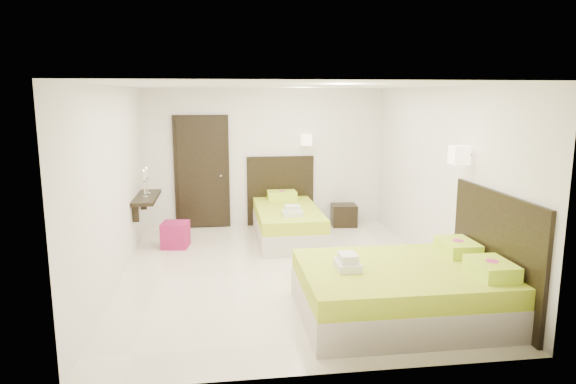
{
  "coord_description": "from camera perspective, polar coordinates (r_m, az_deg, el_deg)",
  "views": [
    {
      "loc": [
        -0.88,
        -6.91,
        2.48
      ],
      "look_at": [
        0.1,
        0.3,
        1.1
      ],
      "focal_mm": 32.0,
      "sensor_mm": 36.0,
      "label": 1
    }
  ],
  "objects": [
    {
      "name": "bed_single",
      "position": [
        9.01,
        -0.1,
        -3.14
      ],
      "size": [
        1.28,
        2.13,
        1.76
      ],
      "color": "beige",
      "rests_on": "ground"
    },
    {
      "name": "bed_double",
      "position": [
        6.05,
        13.18,
        -10.33
      ],
      "size": [
        2.26,
        1.92,
        1.86
      ],
      "color": "beige",
      "rests_on": "ground"
    },
    {
      "name": "nightstand",
      "position": [
        9.93,
        6.23,
        -2.57
      ],
      "size": [
        0.49,
        0.45,
        0.41
      ],
      "primitive_type": "cube",
      "rotation": [
        0.0,
        0.0,
        -0.07
      ],
      "color": "black",
      "rests_on": "ground"
    },
    {
      "name": "door",
      "position": [
        9.71,
        -9.54,
        2.13
      ],
      "size": [
        1.02,
        0.15,
        2.14
      ],
      "color": "black",
      "rests_on": "ground"
    },
    {
      "name": "console_shelf",
      "position": [
        8.75,
        -15.51,
        -0.62
      ],
      "size": [
        0.35,
        1.2,
        0.78
      ],
      "color": "black",
      "rests_on": "ground"
    },
    {
      "name": "ottoman",
      "position": [
        8.7,
        -12.4,
        -4.65
      ],
      "size": [
        0.47,
        0.47,
        0.42
      ],
      "primitive_type": "cube",
      "rotation": [
        0.0,
        0.0,
        -0.14
      ],
      "color": "maroon",
      "rests_on": "ground"
    },
    {
      "name": "floor",
      "position": [
        7.39,
        -0.46,
        -8.86
      ],
      "size": [
        5.5,
        5.5,
        0.0
      ],
      "primitive_type": "plane",
      "color": "beige",
      "rests_on": "ground"
    }
  ]
}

